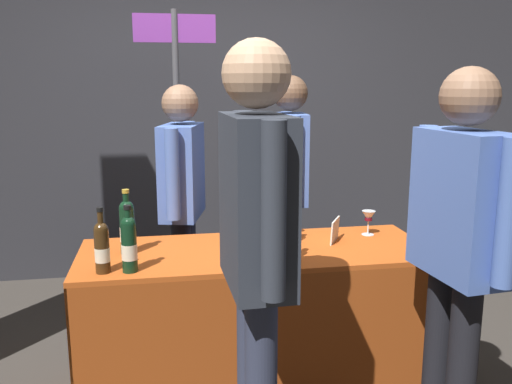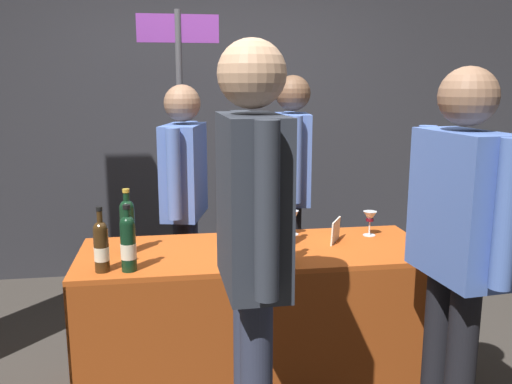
{
  "view_description": "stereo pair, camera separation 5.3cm",
  "coord_description": "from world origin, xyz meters",
  "px_view_note": "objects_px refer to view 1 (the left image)",
  "views": [
    {
      "loc": [
        -0.47,
        -2.65,
        1.61
      ],
      "look_at": [
        0.0,
        0.0,
        1.07
      ],
      "focal_mm": 38.18,
      "sensor_mm": 36.0,
      "label": 1
    },
    {
      "loc": [
        -0.41,
        -2.66,
        1.61
      ],
      "look_at": [
        0.0,
        0.0,
        1.07
      ],
      "focal_mm": 38.18,
      "sensor_mm": 36.0,
      "label": 2
    }
  ],
  "objects_px": {
    "featured_wine_bottle": "(287,221)",
    "vendor_presenter": "(182,191)",
    "display_bottle_0": "(127,226)",
    "wine_glass_mid": "(368,217)",
    "tasting_table": "(256,293)",
    "wine_glass_near_vendor": "(292,217)",
    "taster_foreground_right": "(256,234)",
    "booth_signpost": "(177,129)"
  },
  "relations": [
    {
      "from": "display_bottle_0",
      "to": "wine_glass_mid",
      "type": "bearing_deg",
      "value": 4.69
    },
    {
      "from": "tasting_table",
      "to": "wine_glass_near_vendor",
      "type": "xyz_separation_m",
      "value": [
        0.25,
        0.24,
        0.34
      ]
    },
    {
      "from": "taster_foreground_right",
      "to": "booth_signpost",
      "type": "height_order",
      "value": "booth_signpost"
    },
    {
      "from": "tasting_table",
      "to": "display_bottle_0",
      "type": "height_order",
      "value": "display_bottle_0"
    },
    {
      "from": "tasting_table",
      "to": "featured_wine_bottle",
      "type": "relative_size",
      "value": 5.92
    },
    {
      "from": "wine_glass_near_vendor",
      "to": "taster_foreground_right",
      "type": "distance_m",
      "value": 1.1
    },
    {
      "from": "tasting_table",
      "to": "taster_foreground_right",
      "type": "relative_size",
      "value": 1.02
    },
    {
      "from": "featured_wine_bottle",
      "to": "vendor_presenter",
      "type": "bearing_deg",
      "value": 131.09
    },
    {
      "from": "wine_glass_near_vendor",
      "to": "vendor_presenter",
      "type": "relative_size",
      "value": 0.09
    },
    {
      "from": "vendor_presenter",
      "to": "taster_foreground_right",
      "type": "relative_size",
      "value": 0.91
    },
    {
      "from": "taster_foreground_right",
      "to": "booth_signpost",
      "type": "bearing_deg",
      "value": 4.97
    },
    {
      "from": "display_bottle_0",
      "to": "taster_foreground_right",
      "type": "bearing_deg",
      "value": -57.97
    },
    {
      "from": "display_bottle_0",
      "to": "wine_glass_mid",
      "type": "xyz_separation_m",
      "value": [
        1.31,
        0.11,
        -0.04
      ]
    },
    {
      "from": "vendor_presenter",
      "to": "wine_glass_mid",
      "type": "bearing_deg",
      "value": 78.07
    },
    {
      "from": "tasting_table",
      "to": "display_bottle_0",
      "type": "bearing_deg",
      "value": 176.1
    },
    {
      "from": "tasting_table",
      "to": "wine_glass_mid",
      "type": "height_order",
      "value": "wine_glass_mid"
    },
    {
      "from": "featured_wine_bottle",
      "to": "display_bottle_0",
      "type": "bearing_deg",
      "value": -179.49
    },
    {
      "from": "taster_foreground_right",
      "to": "booth_signpost",
      "type": "relative_size",
      "value": 0.85
    },
    {
      "from": "wine_glass_mid",
      "to": "booth_signpost",
      "type": "height_order",
      "value": "booth_signpost"
    },
    {
      "from": "wine_glass_mid",
      "to": "booth_signpost",
      "type": "bearing_deg",
      "value": 136.7
    },
    {
      "from": "wine_glass_near_vendor",
      "to": "booth_signpost",
      "type": "xyz_separation_m",
      "value": [
        -0.6,
        0.87,
        0.43
      ]
    },
    {
      "from": "featured_wine_bottle",
      "to": "taster_foreground_right",
      "type": "height_order",
      "value": "taster_foreground_right"
    },
    {
      "from": "wine_glass_mid",
      "to": "vendor_presenter",
      "type": "distance_m",
      "value": 1.13
    },
    {
      "from": "tasting_table",
      "to": "wine_glass_near_vendor",
      "type": "height_order",
      "value": "wine_glass_near_vendor"
    },
    {
      "from": "display_bottle_0",
      "to": "booth_signpost",
      "type": "distance_m",
      "value": 1.17
    },
    {
      "from": "wine_glass_mid",
      "to": "tasting_table",
      "type": "bearing_deg",
      "value": -167.2
    },
    {
      "from": "featured_wine_bottle",
      "to": "wine_glass_near_vendor",
      "type": "relative_size",
      "value": 2.19
    },
    {
      "from": "wine_glass_mid",
      "to": "wine_glass_near_vendor",
      "type": "bearing_deg",
      "value": 168.72
    },
    {
      "from": "wine_glass_near_vendor",
      "to": "vendor_presenter",
      "type": "xyz_separation_m",
      "value": [
        -0.59,
        0.41,
        0.09
      ]
    },
    {
      "from": "featured_wine_bottle",
      "to": "vendor_presenter",
      "type": "xyz_separation_m",
      "value": [
        -0.52,
        0.59,
        0.06
      ]
    },
    {
      "from": "vendor_presenter",
      "to": "booth_signpost",
      "type": "bearing_deg",
      "value": -165.32
    },
    {
      "from": "booth_signpost",
      "to": "featured_wine_bottle",
      "type": "bearing_deg",
      "value": -63.7
    },
    {
      "from": "featured_wine_bottle",
      "to": "display_bottle_0",
      "type": "xyz_separation_m",
      "value": [
        -0.82,
        -0.01,
        0.01
      ]
    },
    {
      "from": "tasting_table",
      "to": "taster_foreground_right",
      "type": "distance_m",
      "value": 0.95
    },
    {
      "from": "display_bottle_0",
      "to": "vendor_presenter",
      "type": "bearing_deg",
      "value": 63.43
    },
    {
      "from": "taster_foreground_right",
      "to": "booth_signpost",
      "type": "distance_m",
      "value": 1.9
    },
    {
      "from": "tasting_table",
      "to": "wine_glass_near_vendor",
      "type": "bearing_deg",
      "value": 43.62
    },
    {
      "from": "wine_glass_near_vendor",
      "to": "vendor_presenter",
      "type": "distance_m",
      "value": 0.72
    },
    {
      "from": "display_bottle_0",
      "to": "wine_glass_mid",
      "type": "distance_m",
      "value": 1.32
    },
    {
      "from": "taster_foreground_right",
      "to": "wine_glass_near_vendor",
      "type": "bearing_deg",
      "value": -22.3
    },
    {
      "from": "display_bottle_0",
      "to": "wine_glass_near_vendor",
      "type": "relative_size",
      "value": 2.36
    },
    {
      "from": "featured_wine_bottle",
      "to": "wine_glass_near_vendor",
      "type": "distance_m",
      "value": 0.2
    }
  ]
}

